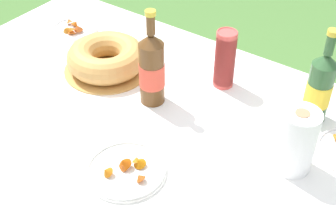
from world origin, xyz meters
name	(u,v)px	position (x,y,z in m)	size (l,w,h in m)	color
garden_table	(136,144)	(0.00, 0.00, 0.65)	(1.78, 1.23, 0.70)	brown
tablecloth	(136,135)	(0.00, 0.00, 0.69)	(1.79, 1.24, 0.10)	white
bundt_cake	(106,58)	(-0.30, 0.21, 0.76)	(0.32, 0.32, 0.10)	tan
cup_stack	(225,59)	(0.10, 0.38, 0.81)	(0.07, 0.07, 0.21)	#E04C47
cider_bottle_green	(319,88)	(0.43, 0.39, 0.83)	(0.08, 0.08, 0.33)	#2D562D
cider_bottle_amber	(152,69)	(-0.05, 0.16, 0.83)	(0.09, 0.09, 0.34)	brown
snack_plate_left	(74,29)	(-0.60, 0.34, 0.72)	(0.19, 0.19, 0.05)	white
snack_plate_right	(126,170)	(0.09, -0.15, 0.72)	(0.23, 0.23, 0.05)	white
paper_towel_roll	(296,141)	(0.46, 0.14, 0.81)	(0.11, 0.11, 0.20)	white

